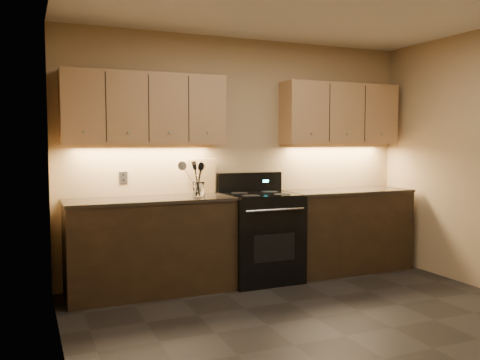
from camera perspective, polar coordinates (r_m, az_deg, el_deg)
name	(u,v)px	position (r m, az deg, el deg)	size (l,w,h in m)	color
floor	(345,336)	(4.12, 11.74, -16.77)	(4.00, 4.00, 0.00)	black
wall_back	(242,158)	(5.61, 0.19, 2.49)	(4.00, 0.04, 2.60)	tan
wall_left	(64,172)	(3.16, -19.15, 0.90)	(0.04, 4.00, 2.60)	tan
counter_left	(151,246)	(5.08, -10.02, -7.26)	(1.62, 0.62, 0.93)	black
counter_right	(346,230)	(6.00, 11.79, -5.49)	(1.46, 0.62, 0.93)	black
stove	(260,236)	(5.44, 2.30, -6.28)	(0.76, 0.68, 1.14)	black
upper_cab_left	(145,109)	(5.13, -10.59, 7.84)	(1.60, 0.30, 0.70)	#A78253
upper_cab_right	(340,114)	(6.05, 11.17, 7.27)	(1.44, 0.30, 0.70)	#A78253
outlet_plate	(123,177)	(5.23, -12.97, 0.28)	(0.09, 0.01, 0.12)	#B2B5BA
utensil_crock	(199,190)	(5.08, -4.67, -1.11)	(0.15, 0.15, 0.15)	white
cutting_board	(202,176)	(5.41, -4.33, 0.44)	(0.30, 0.02, 0.37)	tan
wooden_spoon	(195,179)	(5.06, -5.09, 0.14)	(0.06, 0.06, 0.33)	tan
black_spoon	(197,179)	(5.09, -4.87, 0.14)	(0.06, 0.06, 0.33)	black
black_turner	(199,179)	(5.06, -4.59, 0.09)	(0.08, 0.08, 0.32)	black
steel_spatula	(201,177)	(5.09, -4.44, 0.31)	(0.08, 0.08, 0.36)	silver
steel_skimmer	(200,177)	(5.08, -4.48, 0.36)	(0.09, 0.09, 0.37)	silver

